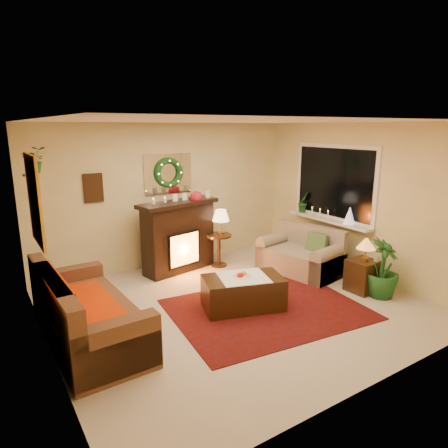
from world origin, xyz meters
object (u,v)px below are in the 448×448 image
sofa (88,307)px  end_table_square (363,275)px  loveseat (300,250)px  side_table_round (219,249)px  fireplace (179,241)px  coffee_table (243,294)px

sofa → end_table_square: sofa is taller
loveseat → side_table_round: loveseat is taller
loveseat → end_table_square: size_ratio=2.76×
sofa → loveseat: sofa is taller
sofa → end_table_square: size_ratio=4.11×
fireplace → loveseat: size_ratio=0.93×
fireplace → coffee_table: 1.94m
sofa → side_table_round: bearing=25.6°
sofa → fireplace: size_ratio=1.60×
fireplace → sofa: bearing=-152.0°
loveseat → end_table_square: (0.25, -1.16, -0.15)m
coffee_table → sofa: bearing=-170.4°
side_table_round → coffee_table: 1.84m
side_table_round → loveseat: bearing=-45.8°
side_table_round → coffee_table: size_ratio=0.54×
loveseat → side_table_round: bearing=123.6°
sofa → side_table_round: (2.73, 1.42, -0.10)m
fireplace → side_table_round: 0.78m
loveseat → fireplace: bearing=133.8°
side_table_round → end_table_square: size_ratio=1.19×
end_table_square → loveseat: bearing=101.9°
end_table_square → fireplace: bearing=129.7°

